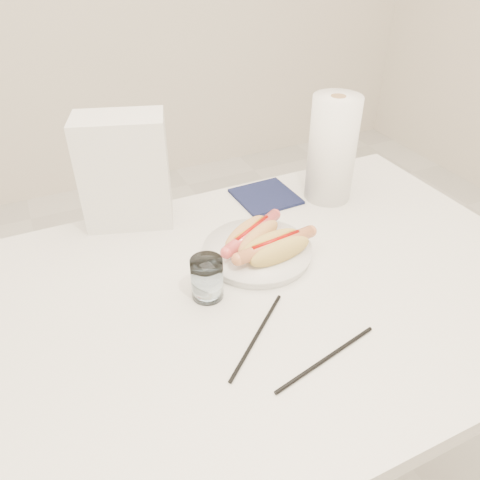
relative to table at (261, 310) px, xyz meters
name	(u,v)px	position (x,y,z in m)	size (l,w,h in m)	color
table	(261,310)	(0.00, 0.00, 0.00)	(1.20, 0.80, 0.75)	white
plate	(257,253)	(0.04, 0.10, 0.07)	(0.22, 0.22, 0.02)	white
hotdog_left	(252,235)	(0.04, 0.12, 0.10)	(0.17, 0.13, 0.05)	tan
hotdog_right	(275,248)	(0.06, 0.06, 0.10)	(0.18, 0.09, 0.05)	#D7B354
water_glass	(207,278)	(-0.10, 0.02, 0.10)	(0.06, 0.06, 0.09)	white
chopstick_near	(257,335)	(-0.07, -0.11, 0.06)	(0.01, 0.01, 0.22)	black
chopstick_far	(326,359)	(0.01, -0.21, 0.06)	(0.01, 0.01, 0.22)	black
napkin_box	(125,172)	(-0.17, 0.35, 0.19)	(0.19, 0.11, 0.26)	silver
navy_napkin	(266,196)	(0.17, 0.31, 0.06)	(0.15, 0.15, 0.01)	#111637
paper_towel_roll	(332,149)	(0.32, 0.25, 0.19)	(0.12, 0.12, 0.26)	white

